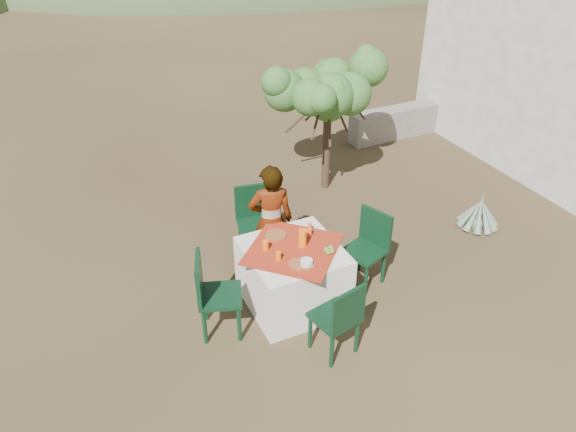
% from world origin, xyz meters
% --- Properties ---
extents(ground, '(160.00, 160.00, 0.00)m').
position_xyz_m(ground, '(0.00, 0.00, 0.00)').
color(ground, '#322416').
rests_on(ground, ground).
extents(table, '(1.30, 1.30, 0.76)m').
position_xyz_m(table, '(-0.50, 0.08, 0.38)').
color(table, white).
rests_on(table, ground).
extents(chair_far, '(0.51, 0.51, 0.94)m').
position_xyz_m(chair_far, '(-0.51, 1.19, 0.52)').
color(chair_far, black).
rests_on(chair_far, ground).
extents(chair_near, '(0.50, 0.50, 0.91)m').
position_xyz_m(chair_near, '(-0.43, -0.85, 0.51)').
color(chair_near, black).
rests_on(chair_near, ground).
extents(chair_left, '(0.57, 0.57, 0.97)m').
position_xyz_m(chair_left, '(-1.47, 0.03, 0.54)').
color(chair_left, black).
rests_on(chair_left, ground).
extents(chair_right, '(0.56, 0.56, 0.94)m').
position_xyz_m(chair_right, '(0.49, 0.07, 0.52)').
color(chair_right, black).
rests_on(chair_right, ground).
extents(person, '(0.61, 0.48, 1.47)m').
position_xyz_m(person, '(-0.48, 0.72, 0.74)').
color(person, '#8C6651').
rests_on(person, ground).
extents(shrub_tree, '(1.58, 1.55, 1.86)m').
position_xyz_m(shrub_tree, '(1.20, 2.36, 1.47)').
color(shrub_tree, '#3F2A1F').
rests_on(shrub_tree, ground).
extents(agave, '(0.57, 0.58, 0.61)m').
position_xyz_m(agave, '(2.53, 0.40, 0.21)').
color(agave, gray).
rests_on(agave, ground).
extents(stone_wall, '(2.60, 0.35, 0.55)m').
position_xyz_m(stone_wall, '(3.60, 3.40, 0.28)').
color(stone_wall, gray).
rests_on(stone_wall, ground).
extents(plate_far, '(0.25, 0.25, 0.01)m').
position_xyz_m(plate_far, '(-0.57, 0.39, 0.77)').
color(plate_far, brown).
rests_on(plate_far, table).
extents(plate_near, '(0.22, 0.22, 0.01)m').
position_xyz_m(plate_near, '(-0.57, -0.20, 0.77)').
color(plate_near, brown).
rests_on(plate_near, table).
extents(glass_far, '(0.07, 0.07, 0.11)m').
position_xyz_m(glass_far, '(-0.78, 0.20, 0.82)').
color(glass_far, orange).
rests_on(glass_far, table).
extents(glass_near, '(0.06, 0.06, 0.10)m').
position_xyz_m(glass_near, '(-0.73, -0.03, 0.81)').
color(glass_near, orange).
rests_on(glass_near, table).
extents(juice_pitcher, '(0.09, 0.09, 0.20)m').
position_xyz_m(juice_pitcher, '(-0.38, 0.09, 0.86)').
color(juice_pitcher, orange).
rests_on(juice_pitcher, table).
extents(bowl_plate, '(0.19, 0.19, 0.01)m').
position_xyz_m(bowl_plate, '(-0.50, -0.24, 0.77)').
color(bowl_plate, brown).
rests_on(bowl_plate, table).
extents(white_bowl, '(0.13, 0.13, 0.05)m').
position_xyz_m(white_bowl, '(-0.50, -0.24, 0.80)').
color(white_bowl, white).
rests_on(white_bowl, bowl_plate).
extents(jar_left, '(0.06, 0.06, 0.09)m').
position_xyz_m(jar_left, '(-0.22, 0.23, 0.81)').
color(jar_left, orange).
rests_on(jar_left, table).
extents(jar_right, '(0.05, 0.05, 0.09)m').
position_xyz_m(jar_right, '(-0.17, 0.32, 0.81)').
color(jar_right, orange).
rests_on(jar_right, table).
extents(napkin_holder, '(0.07, 0.04, 0.09)m').
position_xyz_m(napkin_holder, '(-0.34, 0.16, 0.80)').
color(napkin_holder, white).
rests_on(napkin_holder, table).
extents(fruit_cluster, '(0.12, 0.12, 0.06)m').
position_xyz_m(fruit_cluster, '(-0.18, -0.15, 0.79)').
color(fruit_cluster, olive).
rests_on(fruit_cluster, table).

